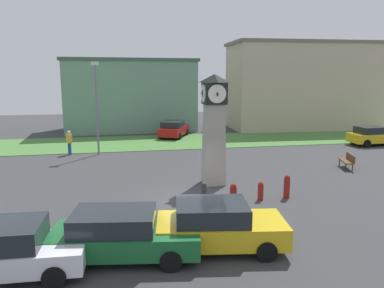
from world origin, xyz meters
name	(u,v)px	position (x,y,z in m)	size (l,w,h in m)	color
ground_plane	(189,200)	(0.00, 0.00, 0.00)	(84.55, 84.55, 0.00)	#38383A
clock_tower	(214,129)	(1.74, 2.43, 2.91)	(1.39, 1.53, 5.69)	#A09A90
bollard_near_tower	(287,186)	(4.49, -0.54, 0.56)	(0.28, 0.28, 1.11)	maroon
bollard_mid_row	(261,191)	(3.19, -0.59, 0.44)	(0.26, 0.26, 0.87)	maroon
bollard_far_row	(233,193)	(1.82, -0.86, 0.48)	(0.31, 0.31, 0.95)	maroon
bollard_end_row	(204,195)	(0.45, -1.03, 0.56)	(0.24, 0.24, 1.11)	#333338
car_navy_sedan	(12,249)	(-6.09, -5.46, 0.78)	(3.95, 2.15, 1.54)	silver
car_near_tower	(122,234)	(-3.03, -5.00, 0.77)	(4.78, 2.57, 1.51)	#19602D
car_by_building	(218,225)	(0.05, -4.95, 0.80)	(4.39, 2.54, 1.57)	gold
car_far_lot	(174,129)	(1.84, 17.90, 0.78)	(3.46, 4.67, 1.54)	#A51111
car_silver_hatch	(373,136)	(17.30, 10.84, 0.78)	(4.01, 1.97, 1.54)	gold
bench	(348,160)	(10.62, 4.08, 0.52)	(0.96, 1.68, 0.90)	brown
pedestrian_by_cars	(69,141)	(-6.64, 11.54, 1.00)	(0.43, 0.46, 1.74)	#264CA5
street_lamp_near_road	(97,102)	(-4.59, 11.22, 3.79)	(0.50, 0.24, 6.57)	slate
warehouse_blue_far	(130,95)	(-1.90, 23.81, 3.67)	(13.71, 7.33, 7.32)	gray
storefront_low_left	(303,86)	(16.49, 21.78, 4.57)	(16.20, 7.54, 9.12)	#B7A88E
grass_verge_far	(200,141)	(3.79, 15.50, 0.02)	(50.73, 7.50, 0.04)	#477A38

